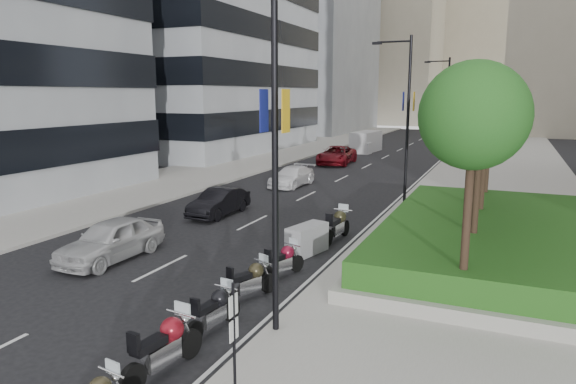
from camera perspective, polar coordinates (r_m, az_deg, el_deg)
The scene contains 29 objects.
ground at distance 14.94m, azimuth -18.67°, elevation -13.39°, with size 160.00×160.00×0.00m, color black.
sidewalk_right at distance 40.42m, azimuth 22.55°, elevation 1.60°, with size 10.00×100.00×0.15m, color #9E9B93.
sidewalk_left at distance 45.72m, azimuth -4.76°, elevation 3.38°, with size 8.00×100.00×0.15m, color #9E9B93.
lane_edge at distance 40.82m, azimuth 15.10°, elevation 2.04°, with size 0.12×100.00×0.01m, color silver.
lane_centre at distance 41.86m, azimuth 8.04°, elevation 2.52°, with size 0.12×100.00×0.01m, color silver.
building_grey_far at distance 87.13m, azimuth 0.71°, elevation 16.79°, with size 22.00×26.00×30.00m, color gray.
building_cream_left at distance 113.87m, azimuth 9.70°, elevation 16.25°, with size 26.00×24.00×34.00m, color #B7AD93.
building_cream_centre at distance 130.84m, azimuth 20.81°, elevation 15.88°, with size 30.00×24.00×38.00m, color #B7AD93.
planter at distance 20.77m, azimuth 24.27°, elevation -5.89°, with size 10.00×14.00×0.40m, color #99998F.
hedge at distance 20.61m, azimuth 24.40°, elevation -4.29°, with size 9.40×13.40×0.80m, color #255017.
tree_0 at distance 14.02m, azimuth 19.95°, elevation 7.90°, with size 2.80×2.80×6.30m.
tree_1 at distance 18.01m, azimuth 20.78°, elevation 8.36°, with size 2.80×2.80×6.30m.
tree_2 at distance 22.00m, azimuth 21.31°, elevation 8.65°, with size 2.80×2.80×6.30m.
tree_3 at distance 26.00m, azimuth 21.68°, elevation 8.85°, with size 2.80×2.80×6.30m.
lamp_post_0 at distance 12.19m, azimuth -2.13°, elevation 6.49°, with size 2.34×0.45×9.00m.
lamp_post_1 at distance 28.48m, azimuth 12.89°, elevation 8.72°, with size 2.34×0.45×9.00m.
lamp_post_2 at distance 46.28m, azimuth 17.07°, elevation 9.24°, with size 2.34×0.45×9.00m.
parking_sign at distance 10.25m, azimuth -6.02°, elevation -15.47°, with size 0.06×0.32×2.50m.
motorcycle_1 at distance 11.81m, azimuth -13.59°, elevation -16.35°, with size 0.82×2.44×1.22m.
motorcycle_2 at distance 13.52m, azimuth -8.16°, elevation -12.91°, with size 0.71×2.12×1.06m.
motorcycle_3 at distance 15.39m, azimuth -4.22°, elevation -9.79°, with size 1.00×2.04×1.07m.
motorcycle_4 at distance 17.09m, azimuth -0.56°, elevation -7.69°, with size 0.88×2.02×1.04m.
motorcycle_5 at distance 19.52m, azimuth 2.13°, elevation -5.31°, with size 1.18×1.98×1.12m.
motorcycle_6 at distance 21.34m, azimuth 5.51°, elevation -3.69°, with size 0.82×2.45×1.22m.
car_a at distance 19.89m, azimuth -19.06°, elevation -5.01°, with size 1.79×4.46×1.52m, color silver.
car_b at distance 25.86m, azimuth -7.68°, elevation -1.13°, with size 1.41×4.05×1.33m, color black.
car_c at distance 33.79m, azimuth 0.43°, elevation 1.74°, with size 1.80×4.42×1.28m, color white.
car_d at distance 44.66m, azimuth 5.41°, elevation 4.10°, with size 2.58×5.60×1.56m, color maroon.
delivery_van at distance 54.40m, azimuth 8.59°, elevation 5.45°, with size 2.34×5.18×2.11m.
Camera 1 is at (9.37, -9.98, 5.99)m, focal length 32.00 mm.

